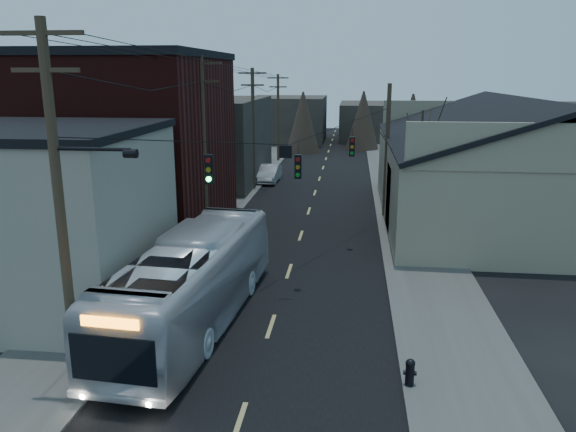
% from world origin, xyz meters
% --- Properties ---
extents(road_surface, '(9.00, 110.00, 0.02)m').
position_xyz_m(road_surface, '(0.00, 30.00, 0.01)').
color(road_surface, black).
rests_on(road_surface, ground).
extents(sidewalk_left, '(4.00, 110.00, 0.12)m').
position_xyz_m(sidewalk_left, '(-6.50, 30.00, 0.06)').
color(sidewalk_left, '#474744').
rests_on(sidewalk_left, ground).
extents(sidewalk_right, '(4.00, 110.00, 0.12)m').
position_xyz_m(sidewalk_right, '(6.50, 30.00, 0.06)').
color(sidewalk_right, '#474744').
rests_on(sidewalk_right, ground).
extents(building_clapboard, '(8.00, 8.00, 7.00)m').
position_xyz_m(building_clapboard, '(-9.00, 9.00, 3.50)').
color(building_clapboard, gray).
rests_on(building_clapboard, ground).
extents(building_brick, '(10.00, 12.00, 10.00)m').
position_xyz_m(building_brick, '(-10.00, 20.00, 5.00)').
color(building_brick, black).
rests_on(building_brick, ground).
extents(building_left_far, '(9.00, 14.00, 7.00)m').
position_xyz_m(building_left_far, '(-9.50, 36.00, 3.50)').
color(building_left_far, '#302B26').
rests_on(building_left_far, ground).
extents(warehouse, '(16.16, 20.60, 7.73)m').
position_xyz_m(warehouse, '(13.00, 25.00, 2.70)').
color(warehouse, gray).
rests_on(warehouse, ground).
extents(building_far_left, '(10.00, 12.00, 6.00)m').
position_xyz_m(building_far_left, '(-6.00, 65.00, 3.00)').
color(building_far_left, '#302B26').
rests_on(building_far_left, ground).
extents(building_far_right, '(12.00, 14.00, 5.00)m').
position_xyz_m(building_far_right, '(7.00, 70.00, 2.50)').
color(building_far_right, '#302B26').
rests_on(building_far_right, ground).
extents(bare_tree, '(0.40, 0.40, 7.20)m').
position_xyz_m(bare_tree, '(6.50, 20.00, 3.60)').
color(bare_tree, black).
rests_on(bare_tree, ground).
extents(utility_lines, '(11.24, 45.28, 10.50)m').
position_xyz_m(utility_lines, '(-3.11, 24.14, 4.95)').
color(utility_lines, '#382B1E').
rests_on(utility_lines, ground).
extents(bus, '(3.81, 12.31, 3.38)m').
position_xyz_m(bus, '(-2.86, 7.88, 1.69)').
color(bus, silver).
rests_on(bus, ground).
extents(parked_car, '(1.68, 4.55, 1.49)m').
position_xyz_m(parked_car, '(-4.20, 36.00, 0.74)').
color(parked_car, '#989A9F').
rests_on(parked_car, ground).
extents(fire_hydrant, '(0.39, 0.29, 0.84)m').
position_xyz_m(fire_hydrant, '(4.70, 4.32, 0.57)').
color(fire_hydrant, black).
rests_on(fire_hydrant, sidewalk_right).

